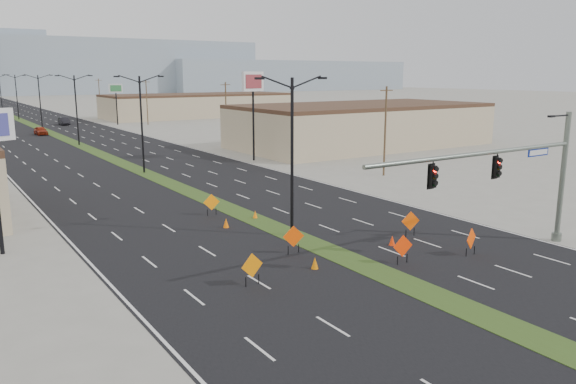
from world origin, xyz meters
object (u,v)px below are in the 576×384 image
construction_sign_4 (471,240)px  streetlight_1 (142,121)px  streetlight_2 (76,108)px  construction_sign_2 (211,203)px  cone_3 (226,223)px  car_mid (64,121)px  signal_mast (517,172)px  cone_2 (255,215)px  streetlight_0 (292,152)px  construction_sign_1 (293,237)px  construction_sign_3 (403,247)px  streetlight_5 (1,92)px  pole_sign_east_near (253,88)px  pole_sign_east_far (116,92)px  cone_1 (392,241)px  car_left (41,131)px  construction_sign_0 (252,267)px  streetlight_4 (17,95)px  streetlight_3 (40,100)px  construction_sign_5 (411,222)px  cone_0 (315,263)px

construction_sign_4 → streetlight_1: bearing=82.3°
streetlight_2 → construction_sign_4: bearing=-84.5°
construction_sign_2 → cone_3: construction_sign_2 is taller
streetlight_1 → car_mid: (5.54, 63.89, -4.65)m
signal_mast → cone_2: 17.81m
streetlight_0 → construction_sign_1: size_ratio=5.97×
streetlight_0 → streetlight_1: same height
construction_sign_2 → construction_sign_4: 18.59m
construction_sign_2 → construction_sign_3: 16.04m
car_mid → streetlight_5: bearing=98.2°
pole_sign_east_near → pole_sign_east_far: bearing=71.4°
streetlight_1 → cone_1: (3.90, -33.11, -5.11)m
car_left → construction_sign_1: construction_sign_1 is taller
cone_2 → construction_sign_2: bearing=130.7°
pole_sign_east_far → construction_sign_0: bearing=-81.0°
streetlight_0 → streetlight_2: size_ratio=1.00×
signal_mast → car_left: bearing=97.2°
streetlight_4 → car_mid: (5.54, -20.11, -4.65)m
streetlight_5 → construction_sign_3: bearing=-89.2°
construction_sign_1 → pole_sign_east_near: pole_sign_east_near is taller
streetlight_3 → cone_1: (3.90, -89.11, -5.11)m
cone_2 → cone_1: bearing=-70.1°
streetlight_0 → pole_sign_east_near: bearing=64.4°
car_left → construction_sign_5: size_ratio=2.52×
car_left → construction_sign_4: 83.53m
cone_3 → pole_sign_east_far: pole_sign_east_far is taller
cone_0 → cone_3: (-0.20, 9.93, 0.00)m
construction_sign_1 → construction_sign_3: 6.20m
streetlight_2 → construction_sign_2: (-2.00, -48.36, -4.48)m
signal_mast → pole_sign_east_far: pole_sign_east_far is taller
pole_sign_east_near → streetlight_2: bearing=99.9°
signal_mast → construction_sign_4: signal_mast is taller
cone_3 → car_left: bearing=89.4°
car_mid → cone_0: 98.14m
construction_sign_3 → construction_sign_0: bearing=177.8°
car_left → pole_sign_east_far: bearing=34.4°
streetlight_4 → car_left: 38.23m
cone_1 → cone_2: (-3.69, 10.18, -0.02)m
construction_sign_2 → streetlight_3: bearing=103.0°
streetlight_1 → construction_sign_1: streetlight_1 is taller
streetlight_5 → construction_sign_1: bearing=-90.8°
construction_sign_3 → cone_0: construction_sign_3 is taller
streetlight_5 → car_left: (-2.00, -65.89, -4.71)m
signal_mast → construction_sign_5: (-2.37, 5.66, -3.81)m
construction_sign_1 → construction_sign_2: size_ratio=1.05×
construction_sign_1 → construction_sign_0: bearing=-128.5°
streetlight_5 → streetlight_4: bearing=-90.0°
streetlight_5 → cone_0: streetlight_5 is taller
streetlight_2 → cone_3: (-2.68, -51.99, -5.09)m
streetlight_0 → cone_0: (-2.48, -5.92, -5.09)m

